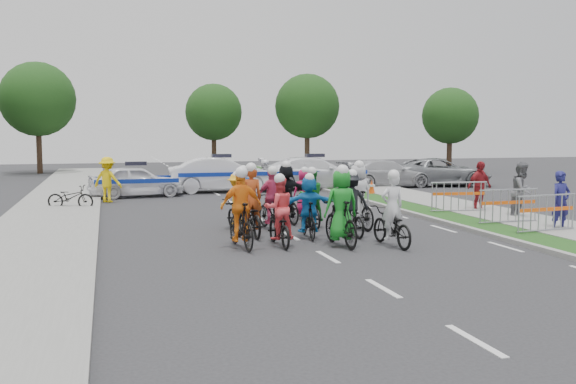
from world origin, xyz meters
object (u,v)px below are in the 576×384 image
object	(u,v)px
spectator_2	(479,187)
tree_2	(450,116)
rider_0	(391,221)
rider_11	(286,197)
civilian_sedan	(386,174)
spectator_0	(561,201)
rider_9	(272,205)
marshal_hiviz	(108,180)
rider_6	(251,212)
rider_1	(341,215)
police_car_0	(136,181)
barrier_0	(546,215)
rider_3	(241,217)
rider_8	(311,205)
police_car_2	(315,173)
barrier_2	(459,198)
rider_2	(279,219)
spectator_1	(522,191)
rider_5	(308,211)
rider_7	(358,203)
parked_bike	(70,197)
rider_13	(304,198)
cone_1	(372,188)
tree_3	(37,99)
civilian_suv	(440,172)
rider_4	(351,210)
rider_12	(243,204)
tree_4	(214,112)
tree_1	(307,106)
cone_0	(355,201)
barrier_1	(508,208)
rider_10	(237,207)
police_car_1	(222,175)

from	to	relation	value
spectator_2	tree_2	distance (m)	22.59
rider_0	rider_11	bearing A→B (deg)	-76.04
civilian_sedan	spectator_0	world-z (taller)	spectator_0
rider_9	marshal_hiviz	distance (m)	9.76
rider_6	rider_1	bearing A→B (deg)	128.66
police_car_0	barrier_0	size ratio (longest dim) A/B	2.00
rider_3	rider_8	size ratio (longest dim) A/B	1.12
police_car_2	barrier_2	world-z (taller)	police_car_2
rider_2	spectator_1	xyz separation A→B (m)	(8.75, 2.51, 0.24)
rider_9	police_car_0	xyz separation A→B (m)	(-3.33, 10.44, -0.03)
rider_5	tree_2	world-z (taller)	tree_2
rider_7	spectator_1	xyz separation A→B (m)	(5.86, 0.49, 0.15)
parked_bike	rider_13	bearing A→B (deg)	-104.71
cone_1	marshal_hiviz	bearing A→B (deg)	177.21
rider_6	tree_3	size ratio (longest dim) A/B	0.27
civilian_sedan	cone_1	world-z (taller)	civilian_sedan
parked_bike	civilian_suv	bearing A→B (deg)	-55.57
rider_4	rider_13	size ratio (longest dim) A/B	1.07
rider_12	tree_4	bearing A→B (deg)	-107.35
rider_2	spectator_0	xyz separation A→B (m)	(8.20, 0.00, 0.19)
tree_4	tree_1	bearing A→B (deg)	-33.69
spectator_0	spectator_2	size ratio (longest dim) A/B	0.96
barrier_0	tree_4	world-z (taller)	tree_4
rider_3	spectator_0	xyz separation A→B (m)	(9.15, 0.06, 0.10)
police_car_2	tree_2	xyz separation A→B (m)	(13.03, 10.00, 3.05)
rider_2	rider_9	xyz separation A→B (m)	(0.49, 2.59, 0.04)
cone_0	rider_12	bearing A→B (deg)	-157.89
marshal_hiviz	barrier_0	xyz separation A→B (m)	(11.42, -11.68, -0.34)
rider_5	cone_1	world-z (taller)	rider_5
barrier_1	tree_3	size ratio (longest dim) A/B	0.27
cone_1	tree_4	world-z (taller)	tree_4
rider_8	rider_10	bearing A→B (deg)	2.11
rider_4	civilian_sedan	xyz separation A→B (m)	(7.16, 13.46, -0.01)
rider_1	rider_2	distance (m)	1.53
rider_0	rider_12	distance (m)	5.64
police_car_1	cone_1	distance (m)	6.97
rider_3	rider_13	world-z (taller)	rider_3
rider_7	spectator_1	distance (m)	5.88
rider_10	civilian_suv	world-z (taller)	rider_10
rider_9	spectator_2	xyz separation A→B (m)	(7.93, 1.86, 0.18)
rider_0	tree_2	distance (m)	30.00
rider_13	civilian_sedan	world-z (taller)	rider_13
rider_7	tree_3	world-z (taller)	tree_3
police_car_2	rider_13	bearing A→B (deg)	167.98
civilian_sedan	parked_bike	world-z (taller)	civilian_sedan
spectator_1	police_car_1	bearing A→B (deg)	94.75
rider_1	tree_4	xyz separation A→B (m)	(2.24, 32.82, 3.41)
rider_1	tree_3	world-z (taller)	tree_3
rider_10	civilian_sedan	distance (m)	15.33
police_car_0	cone_0	size ratio (longest dim) A/B	5.71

